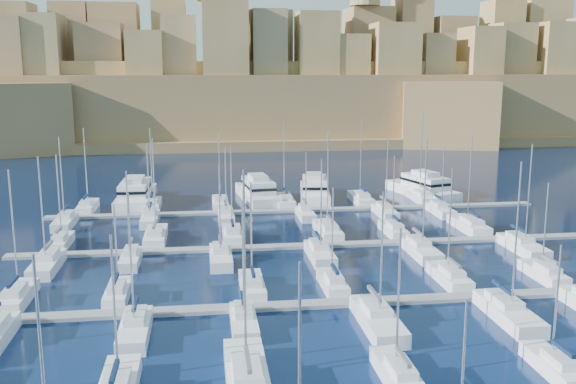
{
  "coord_description": "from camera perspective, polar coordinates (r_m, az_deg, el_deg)",
  "views": [
    {
      "loc": [
        -16.0,
        -74.24,
        24.56
      ],
      "look_at": [
        -5.27,
        6.0,
        8.62
      ],
      "focal_mm": 40.0,
      "sensor_mm": 36.0,
      "label": 1
    }
  ],
  "objects": [
    {
      "name": "ground",
      "position": [
        79.82,
        4.36,
        -6.82
      ],
      "size": [
        600.0,
        600.0,
        0.0
      ],
      "primitive_type": "plane",
      "color": "black",
      "rests_on": "ground"
    },
    {
      "name": "pontoon_mid_near",
      "position": [
        68.73,
        6.45,
        -9.7
      ],
      "size": [
        84.0,
        2.0,
        0.4
      ],
      "primitive_type": "cube",
      "color": "slate",
      "rests_on": "ground"
    },
    {
      "name": "pontoon_mid_far",
      "position": [
        89.14,
        3.03,
        -4.74
      ],
      "size": [
        84.0,
        2.0,
        0.4
      ],
      "primitive_type": "cube",
      "color": "slate",
      "rests_on": "ground"
    },
    {
      "name": "pontoon_far",
      "position": [
        110.17,
        0.93,
        -1.64
      ],
      "size": [
        84.0,
        2.0,
        0.4
      ],
      "primitive_type": "cube",
      "color": "slate",
      "rests_on": "ground"
    },
    {
      "name": "sailboat_2",
      "position": [
        52.32,
        -3.69,
        -15.92
      ],
      "size": [
        3.24,
        10.79,
        17.26
      ],
      "color": "white",
      "rests_on": "ground"
    },
    {
      "name": "sailboat_3",
      "position": [
        53.17,
        9.73,
        -15.67
      ],
      "size": [
        2.42,
        8.08,
        12.75
      ],
      "color": "white",
      "rests_on": "ground"
    },
    {
      "name": "sailboat_4",
      "position": [
        57.92,
        22.6,
        -14.09
      ],
      "size": [
        2.24,
        7.46,
        11.02
      ],
      "color": "white",
      "rests_on": "ground"
    },
    {
      "name": "sailboat_12",
      "position": [
        74.19,
        -22.92,
        -8.5
      ],
      "size": [
        2.57,
        8.56,
        14.47
      ],
      "color": "white",
      "rests_on": "ground"
    },
    {
      "name": "sailboat_13",
      "position": [
        71.8,
        -14.89,
        -8.66
      ],
      "size": [
        2.36,
        7.85,
        10.66
      ],
      "color": "white",
      "rests_on": "ground"
    },
    {
      "name": "sailboat_14",
      "position": [
        71.61,
        -3.2,
        -8.32
      ],
      "size": [
        2.53,
        8.43,
        12.53
      ],
      "color": "white",
      "rests_on": "ground"
    },
    {
      "name": "sailboat_15",
      "position": [
        72.56,
        4.0,
        -8.08
      ],
      "size": [
        2.36,
        7.88,
        11.8
      ],
      "color": "white",
      "rests_on": "ground"
    },
    {
      "name": "sailboat_16",
      "position": [
        76.8,
        14.12,
        -7.28
      ],
      "size": [
        2.63,
        8.78,
        13.58
      ],
      "color": "white",
      "rests_on": "ground"
    },
    {
      "name": "sailboat_17",
      "position": [
        81.38,
        21.79,
        -6.73
      ],
      "size": [
        2.42,
        8.08,
        11.68
      ],
      "color": "white",
      "rests_on": "ground"
    },
    {
      "name": "sailboat_19",
      "position": [
        62.07,
        -13.44,
        -11.75
      ],
      "size": [
        2.65,
        8.83,
        13.95
      ],
      "color": "white",
      "rests_on": "ground"
    },
    {
      "name": "sailboat_20",
      "position": [
        62.19,
        -3.95,
        -11.43
      ],
      "size": [
        2.4,
        8.0,
        12.69
      ],
      "color": "white",
      "rests_on": "ground"
    },
    {
      "name": "sailboat_21",
      "position": [
        63.05,
        7.98,
        -11.16
      ],
      "size": [
        3.16,
        10.54,
        13.65
      ],
      "color": "white",
      "rests_on": "ground"
    },
    {
      "name": "sailboat_22",
      "position": [
        67.78,
        18.95,
        -10.04
      ],
      "size": [
        3.07,
        10.23,
        16.11
      ],
      "color": "white",
      "rests_on": "ground"
    },
    {
      "name": "sailboat_24",
      "position": [
        94.17,
        -19.52,
        -4.18
      ],
      "size": [
        2.28,
        7.59,
        13.11
      ],
      "color": "white",
      "rests_on": "ground"
    },
    {
      "name": "sailboat_25",
      "position": [
        93.37,
        -11.68,
        -3.87
      ],
      "size": [
        2.93,
        9.78,
        14.98
      ],
      "color": "white",
      "rests_on": "ground"
    },
    {
      "name": "sailboat_26",
      "position": [
        92.75,
        -4.98,
        -3.79
      ],
      "size": [
        2.66,
        8.86,
        13.82
      ],
      "color": "white",
      "rests_on": "ground"
    },
    {
      "name": "sailboat_27",
      "position": [
        94.82,
        3.57,
        -3.42
      ],
      "size": [
        2.93,
        9.76,
        15.76
      ],
      "color": "white",
      "rests_on": "ground"
    },
    {
      "name": "sailboat_28",
      "position": [
        96.43,
        9.35,
        -3.33
      ],
      "size": [
        2.46,
        8.2,
        11.99
      ],
      "color": "white",
      "rests_on": "ground"
    },
    {
      "name": "sailboat_29",
      "position": [
        101.48,
        15.8,
        -2.86
      ],
      "size": [
        3.06,
        10.21,
        14.51
      ],
      "color": "white",
      "rests_on": "ground"
    },
    {
      "name": "sailboat_30",
      "position": [
        84.34,
        -20.63,
        -6.0
      ],
      "size": [
        2.87,
        9.58,
        14.45
      ],
      "color": "white",
      "rests_on": "ground"
    },
    {
      "name": "sailboat_31",
      "position": [
        83.51,
        -13.81,
        -5.78
      ],
      "size": [
        2.32,
        7.72,
        12.32
      ],
      "color": "white",
      "rests_on": "ground"
    },
    {
      "name": "sailboat_32",
      "position": [
        82.3,
        -6.0,
        -5.75
      ],
      "size": [
        2.76,
        9.2,
        12.92
      ],
      "color": "white",
      "rests_on": "ground"
    },
    {
      "name": "sailboat_33",
      "position": [
        83.5,
        2.85,
        -5.45
      ],
      "size": [
        2.81,
        9.37,
        13.45
      ],
      "color": "white",
      "rests_on": "ground"
    },
    {
      "name": "sailboat_34",
      "position": [
        86.75,
        11.72,
        -5.02
      ],
      "size": [
        2.91,
        9.7,
        15.73
      ],
      "color": "white",
      "rests_on": "ground"
    },
    {
      "name": "sailboat_35",
      "position": [
        92.22,
        20.13,
        -4.52
      ],
      "size": [
        3.0,
        10.0,
        14.95
      ],
      "color": "white",
      "rests_on": "ground"
    },
    {
      "name": "sailboat_36",
      "position": [
        115.83,
        -17.39,
        -1.24
      ],
      "size": [
        2.67,
        8.89,
        14.58
      ],
      "color": "white",
      "rests_on": "ground"
    },
    {
      "name": "sailboat_37",
      "position": [
        114.48,
        -11.94,
        -1.11
      ],
      "size": [
        2.7,
        8.98,
        14.35
      ],
      "color": "white",
      "rests_on": "ground"
    },
    {
      "name": "sailboat_38",
      "position": [
        114.22,
        -6.05,
        -0.97
      ],
      "size": [
        2.73,
        9.09,
        13.38
      ],
      "color": "white",
      "rests_on": "ground"
    },
    {
      "name": "sailboat_39",
      "position": [
        115.42,
        -0.32,
        -0.76
      ],
      "size": [
        2.94,
        9.8,
        15.24
      ],
      "color": "white",
      "rests_on": "ground"
    },
    {
      "name": "sailboat_40",
      "position": [
        117.99,
        6.48,
        -0.57
      ],
      "size": [
        2.94,
        9.79,
        15.3
      ],
      "color": "white",
      "rests_on": "ground"
    },
    {
      "name": "sailboat_41",
      "position": [
        121.25,
        11.72,
        -0.41
      ],
      "size": [
        2.95,
        9.82,
        16.78
      ],
      "color": "white",
      "rests_on": "ground"
    },
    {
      "name": "sailboat_42",
      "position": [
        105.86,
        -19.18,
        -2.5
      ],
      "size": [
        2.69,
        8.98,
        14.35
      ],
      "color": "white",
      "rests_on": "ground"
    },
    {
      "name": "sailboat_43",
      "position": [
        104.12,
        -12.16,
        -2.35
      ],
      "size": [
        2.62,
        8.73,
        13.1
      ],
      "color": "white",
      "rests_on": "ground"
    },
    {
      "name": "sailboat_44",
      "position": [
        104.06,
        -5.52,
        -2.16
      ],
      "size": [
        2.47,
        8.22,
        12.41
      ],
      "color": "white",
      "rests_on": "ground"
    },
    {
      "name": "sailboat_45",
      "position": [
        105.46,
        1.55,
        -1.94
      ],
      "size": [
        2.36,
        7.88,
        11.26
      ],
      "color": "white",
      "rests_on": "ground"
    },
    {
      "name": "sailboat_46",
      "position": [
        108.05,
        8.62,
        -1.73
      ],
      "size": [
        2.57,
        8.56,
        13.37
      ],
      "color": "white",
      "rests_on": "ground"
    },
    {
      "name": "sailboat_47",
      "position": [
        111.07,
        13.38,
        -1.56
      ],
      "size": [
        2.57,
        8.58,
        12.05
      ],
      "color": "white",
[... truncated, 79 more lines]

